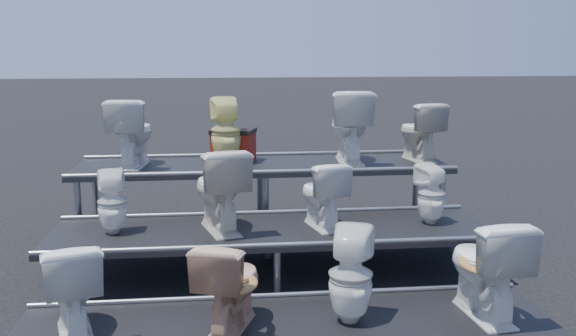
{
  "coord_description": "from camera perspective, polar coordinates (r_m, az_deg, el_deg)",
  "views": [
    {
      "loc": [
        -0.52,
        -5.93,
        2.19
      ],
      "look_at": [
        0.16,
        0.1,
        1.03
      ],
      "focal_mm": 40.0,
      "sensor_mm": 36.0,
      "label": 1
    }
  ],
  "objects": [
    {
      "name": "ground",
      "position": [
        6.34,
        -1.38,
        -9.38
      ],
      "size": [
        80.0,
        80.0,
        0.0
      ],
      "primitive_type": "plane",
      "color": "black",
      "rests_on": "ground"
    },
    {
      "name": "tier_front",
      "position": [
        5.14,
        -0.06,
        -14.05
      ],
      "size": [
        4.2,
        1.2,
        0.06
      ],
      "primitive_type": "cube",
      "color": "black",
      "rests_on": "ground"
    },
    {
      "name": "tier_mid",
      "position": [
        6.27,
        -1.39,
        -7.41
      ],
      "size": [
        4.2,
        1.2,
        0.46
      ],
      "primitive_type": "cube",
      "color": "black",
      "rests_on": "ground"
    },
    {
      "name": "tier_back",
      "position": [
        7.46,
        -2.27,
        -2.85
      ],
      "size": [
        4.2,
        1.2,
        0.86
      ],
      "primitive_type": "cube",
      "color": "black",
      "rests_on": "ground"
    },
    {
      "name": "toilet_0",
      "position": [
        5.07,
        -18.67,
        -10.05
      ],
      "size": [
        0.6,
        0.82,
        0.74
      ],
      "primitive_type": "imported",
      "rotation": [
        0.0,
        0.0,
        3.42
      ],
      "color": "white",
      "rests_on": "tier_front"
    },
    {
      "name": "toilet_1",
      "position": [
        4.96,
        -5.19,
        -10.19
      ],
      "size": [
        0.62,
        0.79,
        0.71
      ],
      "primitive_type": "imported",
      "rotation": [
        0.0,
        0.0,
        2.77
      ],
      "color": "tan",
      "rests_on": "tier_front"
    },
    {
      "name": "toilet_2",
      "position": [
        5.05,
        5.59,
        -9.48
      ],
      "size": [
        0.44,
        0.45,
        0.76
      ],
      "primitive_type": "imported",
      "rotation": [
        0.0,
        0.0,
        2.78
      ],
      "color": "white",
      "rests_on": "tier_front"
    },
    {
      "name": "toilet_3",
      "position": [
        5.36,
        17.14,
        -8.34
      ],
      "size": [
        0.52,
        0.84,
        0.83
      ],
      "primitive_type": "imported",
      "rotation": [
        0.0,
        0.0,
        3.22
      ],
      "color": "white",
      "rests_on": "tier_front"
    },
    {
      "name": "toilet_4",
      "position": [
        6.18,
        -15.37,
        -2.97
      ],
      "size": [
        0.31,
        0.31,
        0.6
      ],
      "primitive_type": "imported",
      "rotation": [
        0.0,
        0.0,
        3.3
      ],
      "color": "white",
      "rests_on": "tier_mid"
    },
    {
      "name": "toilet_5",
      "position": [
        6.08,
        -6.12,
        -1.88
      ],
      "size": [
        0.63,
        0.87,
        0.8
      ],
      "primitive_type": "imported",
      "rotation": [
        0.0,
        0.0,
        3.39
      ],
      "color": "silver",
      "rests_on": "tier_mid"
    },
    {
      "name": "toilet_6",
      "position": [
        6.18,
        3.04,
        -2.34
      ],
      "size": [
        0.49,
        0.7,
        0.65
      ],
      "primitive_type": "imported",
      "rotation": [
        0.0,
        0.0,
        3.36
      ],
      "color": "white",
      "rests_on": "tier_mid"
    },
    {
      "name": "toilet_7",
      "position": [
        6.45,
        12.64,
        -2.28
      ],
      "size": [
        0.35,
        0.35,
        0.6
      ],
      "primitive_type": "imported",
      "rotation": [
        0.0,
        0.0,
        3.52
      ],
      "color": "white",
      "rests_on": "tier_mid"
    },
    {
      "name": "toilet_8",
      "position": [
        7.35,
        -13.71,
        3.09
      ],
      "size": [
        0.51,
        0.79,
        0.76
      ],
      "primitive_type": "imported",
      "rotation": [
        0.0,
        0.0,
        3.02
      ],
      "color": "white",
      "rests_on": "tier_back"
    },
    {
      "name": "toilet_9",
      "position": [
        7.29,
        -5.53,
        3.29
      ],
      "size": [
        0.39,
        0.39,
        0.76
      ],
      "primitive_type": "imported",
      "rotation": [
        0.0,
        0.0,
        3.27
      ],
      "color": "#EBE58C",
      "rests_on": "tier_back"
    },
    {
      "name": "toilet_10",
      "position": [
        7.45,
        5.49,
        3.74
      ],
      "size": [
        0.53,
        0.85,
        0.84
      ],
      "primitive_type": "imported",
      "rotation": [
        0.0,
        0.0,
        3.07
      ],
      "color": "white",
      "rests_on": "tier_back"
    },
    {
      "name": "toilet_11",
      "position": [
        7.67,
        11.61,
        3.2
      ],
      "size": [
        0.49,
        0.73,
        0.69
      ],
      "primitive_type": "imported",
      "rotation": [
        0.0,
        0.0,
        3.31
      ],
      "color": "silver",
      "rests_on": "tier_back"
    },
    {
      "name": "red_crate",
      "position": [
        7.51,
        -4.87,
        1.85
      ],
      "size": [
        0.55,
        0.48,
        0.33
      ],
      "primitive_type": "cube",
      "rotation": [
        0.0,
        0.0,
        -0.28
      ],
      "color": "maroon",
      "rests_on": "tier_back"
    }
  ]
}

